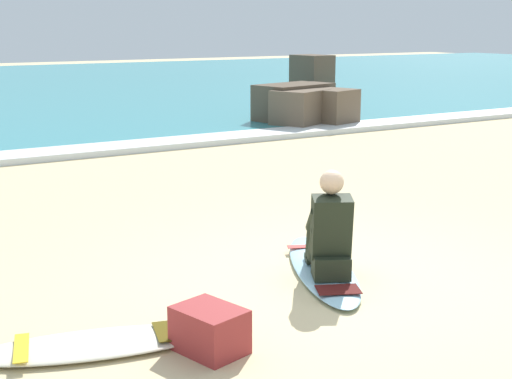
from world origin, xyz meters
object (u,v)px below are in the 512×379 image
surfboard_main (322,268)px  surfboard_spare_near (94,344)px  beach_bag (210,330)px  surfer_seated (330,234)px

surfboard_main → surfboard_spare_near: bearing=-168.1°
surfboard_main → beach_bag: 1.92m
surfboard_spare_near → beach_bag: 0.83m
surfboard_spare_near → beach_bag: beach_bag is taller
surfboard_main → beach_bag: (-1.67, -0.95, 0.12)m
surfboard_main → surfboard_spare_near: 2.40m
surfboard_main → surfer_seated: 0.47m
surfboard_main → surfboard_spare_near: same height
surfer_seated → surfboard_main: bearing=67.1°
beach_bag → surfboard_main: bearing=29.6°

